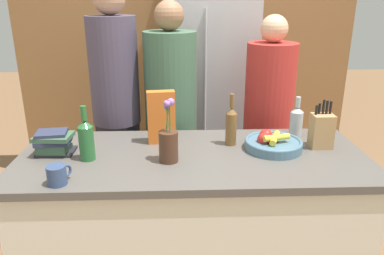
# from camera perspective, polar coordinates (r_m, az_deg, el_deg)

# --- Properties ---
(kitchen_island) EXTENTS (1.86, 0.77, 0.89)m
(kitchen_island) POSITION_cam_1_polar(r_m,az_deg,el_deg) (2.22, 0.10, -14.67)
(kitchen_island) COLOR silver
(kitchen_island) RESTS_ON ground_plane
(back_wall_wood) EXTENTS (3.06, 0.12, 2.60)m
(back_wall_wood) POSITION_cam_1_polar(r_m,az_deg,el_deg) (3.53, -1.04, 13.13)
(back_wall_wood) COLOR olive
(back_wall_wood) RESTS_ON ground_plane
(refrigerator) EXTENTS (0.74, 0.63, 1.94)m
(refrigerator) POSITION_cam_1_polar(r_m,az_deg,el_deg) (3.24, 2.57, 6.64)
(refrigerator) COLOR #B7B7BC
(refrigerator) RESTS_ON ground_plane
(fruit_bowl) EXTENTS (0.31, 0.31, 0.10)m
(fruit_bowl) POSITION_cam_1_polar(r_m,az_deg,el_deg) (2.11, 12.17, -2.34)
(fruit_bowl) COLOR slate
(fruit_bowl) RESTS_ON kitchen_island
(knife_block) EXTENTS (0.12, 0.10, 0.27)m
(knife_block) POSITION_cam_1_polar(r_m,az_deg,el_deg) (2.19, 19.14, -0.40)
(knife_block) COLOR tan
(knife_block) RESTS_ON kitchen_island
(flower_vase) EXTENTS (0.10, 0.10, 0.33)m
(flower_vase) POSITION_cam_1_polar(r_m,az_deg,el_deg) (1.89, -3.60, -2.37)
(flower_vase) COLOR #4C2D1E
(flower_vase) RESTS_ON kitchen_island
(cereal_box) EXTENTS (0.16, 0.08, 0.30)m
(cereal_box) POSITION_cam_1_polar(r_m,az_deg,el_deg) (2.13, -4.70, 1.57)
(cereal_box) COLOR orange
(cereal_box) RESTS_ON kitchen_island
(coffee_mug) EXTENTS (0.10, 0.11, 0.09)m
(coffee_mug) POSITION_cam_1_polar(r_m,az_deg,el_deg) (1.79, -19.83, -6.82)
(coffee_mug) COLOR #334770
(coffee_mug) RESTS_ON kitchen_island
(book_stack) EXTENTS (0.20, 0.16, 0.13)m
(book_stack) POSITION_cam_1_polar(r_m,az_deg,el_deg) (2.12, -20.32, -2.19)
(book_stack) COLOR #232328
(book_stack) RESTS_ON kitchen_island
(bottle_oil) EXTENTS (0.06, 0.06, 0.30)m
(bottle_oil) POSITION_cam_1_polar(r_m,az_deg,el_deg) (2.11, 5.99, 0.38)
(bottle_oil) COLOR brown
(bottle_oil) RESTS_ON kitchen_island
(bottle_vinegar) EXTENTS (0.08, 0.08, 0.29)m
(bottle_vinegar) POSITION_cam_1_polar(r_m,az_deg,el_deg) (1.98, -15.82, -1.68)
(bottle_vinegar) COLOR #286633
(bottle_vinegar) RESTS_ON kitchen_island
(bottle_wine) EXTENTS (0.08, 0.08, 0.24)m
(bottle_wine) POSITION_cam_1_polar(r_m,az_deg,el_deg) (2.32, 15.60, 1.01)
(bottle_wine) COLOR #B2BCC1
(bottle_wine) RESTS_ON kitchen_island
(person_at_sink) EXTENTS (0.33, 0.33, 1.78)m
(person_at_sink) POSITION_cam_1_polar(r_m,az_deg,el_deg) (2.63, -11.51, 4.06)
(person_at_sink) COLOR #383842
(person_at_sink) RESTS_ON ground_plane
(person_in_blue) EXTENTS (0.35, 0.35, 1.67)m
(person_in_blue) POSITION_cam_1_polar(r_m,az_deg,el_deg) (2.59, -3.23, 2.51)
(person_in_blue) COLOR #383842
(person_in_blue) RESTS_ON ground_plane
(person_in_red_tee) EXTENTS (0.34, 0.34, 1.58)m
(person_in_red_tee) POSITION_cam_1_polar(r_m,az_deg,el_deg) (2.72, 11.51, 1.78)
(person_in_red_tee) COLOR #383842
(person_in_red_tee) RESTS_ON ground_plane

